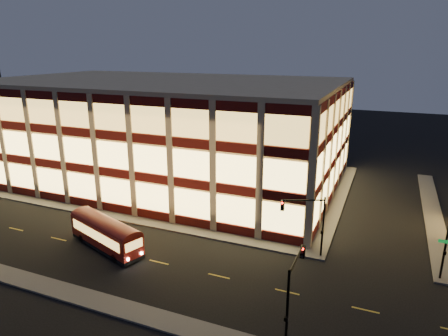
% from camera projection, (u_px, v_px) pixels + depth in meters
% --- Properties ---
extents(ground, '(200.00, 200.00, 0.00)m').
position_uv_depth(ground, '(112.00, 220.00, 45.58)').
color(ground, black).
rests_on(ground, ground).
extents(sidewalk_office_south, '(54.00, 2.00, 0.15)m').
position_uv_depth(sidewalk_office_south, '(96.00, 212.00, 47.55)').
color(sidewalk_office_south, '#514F4C').
rests_on(sidewalk_office_south, ground).
extents(sidewalk_office_east, '(2.00, 30.00, 0.15)m').
position_uv_depth(sidewalk_office_east, '(338.00, 198.00, 52.04)').
color(sidewalk_office_east, '#514F4C').
rests_on(sidewalk_office_east, ground).
extents(sidewalk_tower_west, '(2.00, 30.00, 0.15)m').
position_uv_depth(sidewalk_tower_west, '(432.00, 211.00, 47.96)').
color(sidewalk_tower_west, '#514F4C').
rests_on(sidewalk_tower_west, ground).
extents(sidewalk_near, '(100.00, 2.00, 0.15)m').
position_uv_depth(sidewalk_near, '(15.00, 277.00, 34.08)').
color(sidewalk_near, '#514F4C').
rests_on(sidewalk_near, ground).
extents(office_building, '(50.45, 30.45, 14.50)m').
position_uv_depth(office_building, '(164.00, 129.00, 59.50)').
color(office_building, tan).
rests_on(office_building, ground).
extents(traffic_signal_far, '(3.79, 1.87, 6.00)m').
position_uv_depth(traffic_signal_far, '(308.00, 216.00, 36.37)').
color(traffic_signal_far, black).
rests_on(traffic_signal_far, ground).
extents(traffic_signal_near, '(0.32, 4.45, 6.00)m').
position_uv_depth(traffic_signal_near, '(293.00, 284.00, 25.94)').
color(traffic_signal_near, black).
rests_on(traffic_signal_near, ground).
extents(trolley_bus, '(9.41, 5.20, 3.11)m').
position_uv_depth(trolley_bus, '(106.00, 232.00, 38.71)').
color(trolley_bus, maroon).
rests_on(trolley_bus, ground).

